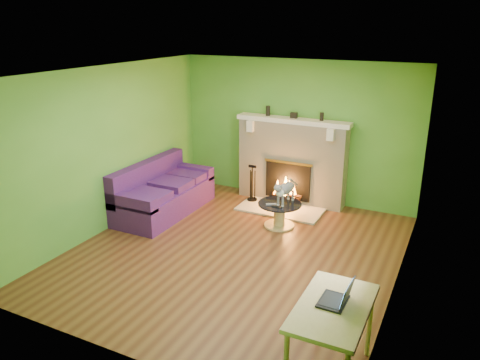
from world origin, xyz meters
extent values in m
plane|color=#502916|center=(0.00, 0.00, 0.00)|extent=(5.00, 5.00, 0.00)
plane|color=white|center=(0.00, 0.00, 2.60)|extent=(5.00, 5.00, 0.00)
plane|color=#48902F|center=(0.00, 2.50, 1.30)|extent=(5.00, 0.00, 5.00)
plane|color=#48902F|center=(0.00, -2.50, 1.30)|extent=(5.00, 0.00, 5.00)
plane|color=#48902F|center=(-2.25, 0.00, 1.30)|extent=(0.00, 5.00, 5.00)
plane|color=#48902F|center=(2.25, 0.00, 1.30)|extent=(0.00, 5.00, 5.00)
plane|color=silver|center=(2.24, -0.90, 1.55)|extent=(0.00, 1.20, 1.20)
plane|color=white|center=(2.23, -0.90, 1.55)|extent=(0.00, 1.06, 1.06)
cube|color=beige|center=(0.00, 2.33, 0.75)|extent=(2.00, 0.35, 1.50)
cube|color=black|center=(0.00, 2.13, 0.44)|extent=(0.85, 0.03, 0.68)
cube|color=gold|center=(0.00, 2.13, 0.80)|extent=(0.91, 0.02, 0.04)
cylinder|color=black|center=(0.00, 2.10, 0.16)|extent=(0.55, 0.07, 0.07)
cube|color=silver|center=(0.00, 2.30, 1.54)|extent=(2.10, 0.28, 0.08)
cube|color=silver|center=(-0.75, 2.11, 1.40)|extent=(0.12, 0.10, 0.20)
cube|color=silver|center=(0.75, 2.11, 1.40)|extent=(0.12, 0.10, 0.20)
cube|color=beige|center=(0.00, 1.80, 0.01)|extent=(1.50, 0.75, 0.03)
cube|color=silver|center=(0.00, 2.30, 1.54)|extent=(2.10, 0.28, 0.08)
cube|color=#43175A|center=(-1.80, 0.80, 0.22)|extent=(0.90, 1.99, 0.45)
cube|color=#43175A|center=(-2.15, 0.80, 0.61)|extent=(0.20, 1.99, 0.56)
cube|color=#43175A|center=(-1.80, -0.09, 0.51)|extent=(0.90, 0.20, 0.22)
cube|color=#43175A|center=(-1.80, 1.69, 0.51)|extent=(0.90, 0.20, 0.22)
cube|color=#43175A|center=(-1.75, 0.24, 0.51)|extent=(0.71, 0.53, 0.12)
cube|color=#43175A|center=(-1.75, 0.90, 0.51)|extent=(0.71, 0.53, 0.12)
cube|color=#43175A|center=(-1.75, 1.47, 0.51)|extent=(0.71, 0.53, 0.12)
cylinder|color=#DABC75|center=(0.24, 1.15, 0.01)|extent=(0.50, 0.50, 0.03)
cylinder|color=#DABC75|center=(0.24, 1.15, 0.20)|extent=(0.18, 0.18, 0.35)
cylinder|color=black|center=(0.24, 1.15, 0.39)|extent=(0.71, 0.71, 0.02)
cube|color=#DABC75|center=(1.95, -1.88, 0.78)|extent=(0.63, 1.08, 0.04)
cylinder|color=#DABC75|center=(1.69, -1.39, 0.38)|extent=(0.05, 0.05, 0.76)
cylinder|color=#DABC75|center=(2.21, -1.39, 0.38)|extent=(0.05, 0.05, 0.76)
cube|color=gray|center=(0.14, 1.03, 0.41)|extent=(0.17, 0.12, 0.02)
cube|color=black|center=(0.26, 0.97, 0.41)|extent=(0.16, 0.04, 0.02)
cylinder|color=black|center=(-0.50, 2.33, 1.67)|extent=(0.08, 0.08, 0.18)
cylinder|color=black|center=(0.52, 2.33, 1.65)|extent=(0.07, 0.07, 0.14)
cube|color=black|center=(0.00, 2.33, 1.63)|extent=(0.12, 0.08, 0.10)
camera|label=1|loc=(2.79, -5.50, 3.24)|focal=35.00mm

